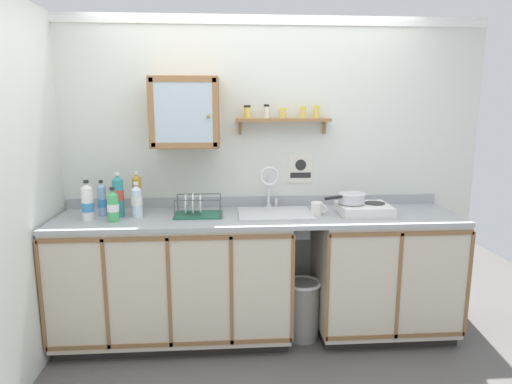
{
  "coord_description": "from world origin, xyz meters",
  "views": [
    {
      "loc": [
        -0.24,
        -2.88,
        1.76
      ],
      "look_at": [
        -0.01,
        0.42,
        1.11
      ],
      "focal_mm": 31.31,
      "sensor_mm": 36.0,
      "label": 1
    }
  ],
  "objects_px": {
    "sink": "(274,218)",
    "bottle_detergent_teal_1": "(118,196)",
    "bottle_soda_green_2": "(113,206)",
    "wall_cabinet": "(185,112)",
    "bottle_water_blue_4": "(102,200)",
    "mug": "(317,208)",
    "dish_rack": "(197,211)",
    "bottle_water_clear_5": "(137,201)",
    "saucepan": "(351,198)",
    "hot_plate_stove": "(364,209)",
    "trash_bin": "(303,309)",
    "bottle_juice_amber_0": "(137,194)",
    "bottle_opaque_white_3": "(88,203)",
    "warning_sign": "(301,169)"
  },
  "relations": [
    {
      "from": "hot_plate_stove",
      "to": "mug",
      "type": "distance_m",
      "value": 0.35
    },
    {
      "from": "hot_plate_stove",
      "to": "wall_cabinet",
      "type": "bearing_deg",
      "value": 172.4
    },
    {
      "from": "bottle_water_blue_4",
      "to": "bottle_juice_amber_0",
      "type": "bearing_deg",
      "value": 10.46
    },
    {
      "from": "bottle_opaque_white_3",
      "to": "trash_bin",
      "type": "bearing_deg",
      "value": 0.19
    },
    {
      "from": "bottle_water_clear_5",
      "to": "dish_rack",
      "type": "height_order",
      "value": "bottle_water_clear_5"
    },
    {
      "from": "bottle_soda_green_2",
      "to": "wall_cabinet",
      "type": "height_order",
      "value": "wall_cabinet"
    },
    {
      "from": "wall_cabinet",
      "to": "warning_sign",
      "type": "bearing_deg",
      "value": 9.53
    },
    {
      "from": "bottle_water_blue_4",
      "to": "trash_bin",
      "type": "relative_size",
      "value": 0.58
    },
    {
      "from": "saucepan",
      "to": "bottle_soda_green_2",
      "type": "xyz_separation_m",
      "value": [
        -1.71,
        -0.12,
        -0.01
      ]
    },
    {
      "from": "sink",
      "to": "bottle_soda_green_2",
      "type": "relative_size",
      "value": 2.23
    },
    {
      "from": "sink",
      "to": "saucepan",
      "type": "xyz_separation_m",
      "value": [
        0.57,
        -0.03,
        0.15
      ]
    },
    {
      "from": "bottle_juice_amber_0",
      "to": "bottle_soda_green_2",
      "type": "relative_size",
      "value": 1.31
    },
    {
      "from": "hot_plate_stove",
      "to": "bottle_detergent_teal_1",
      "type": "relative_size",
      "value": 1.15
    },
    {
      "from": "hot_plate_stove",
      "to": "bottle_detergent_teal_1",
      "type": "distance_m",
      "value": 1.8
    },
    {
      "from": "dish_rack",
      "to": "mug",
      "type": "bearing_deg",
      "value": -2.38
    },
    {
      "from": "bottle_detergent_teal_1",
      "to": "dish_rack",
      "type": "bearing_deg",
      "value": -1.71
    },
    {
      "from": "sink",
      "to": "wall_cabinet",
      "type": "bearing_deg",
      "value": 169.25
    },
    {
      "from": "hot_plate_stove",
      "to": "bottle_water_blue_4",
      "type": "xyz_separation_m",
      "value": [
        -1.93,
        0.08,
        0.08
      ]
    },
    {
      "from": "warning_sign",
      "to": "trash_bin",
      "type": "height_order",
      "value": "warning_sign"
    },
    {
      "from": "saucepan",
      "to": "bottle_opaque_white_3",
      "type": "height_order",
      "value": "bottle_opaque_white_3"
    },
    {
      "from": "bottle_detergent_teal_1",
      "to": "trash_bin",
      "type": "xyz_separation_m",
      "value": [
        1.35,
        -0.08,
        -0.88
      ]
    },
    {
      "from": "bottle_detergent_teal_1",
      "to": "saucepan",
      "type": "bearing_deg",
      "value": -0.88
    },
    {
      "from": "hot_plate_stove",
      "to": "warning_sign",
      "type": "height_order",
      "value": "warning_sign"
    },
    {
      "from": "hot_plate_stove",
      "to": "wall_cabinet",
      "type": "distance_m",
      "value": 1.5
    },
    {
      "from": "saucepan",
      "to": "wall_cabinet",
      "type": "distance_m",
      "value": 1.38
    },
    {
      "from": "bottle_juice_amber_0",
      "to": "bottle_detergent_teal_1",
      "type": "height_order",
      "value": "bottle_detergent_teal_1"
    },
    {
      "from": "bottle_detergent_teal_1",
      "to": "bottle_opaque_white_3",
      "type": "height_order",
      "value": "bottle_detergent_teal_1"
    },
    {
      "from": "hot_plate_stove",
      "to": "wall_cabinet",
      "type": "relative_size",
      "value": 0.73
    },
    {
      "from": "sink",
      "to": "bottle_juice_amber_0",
      "type": "height_order",
      "value": "sink"
    },
    {
      "from": "saucepan",
      "to": "bottle_opaque_white_3",
      "type": "xyz_separation_m",
      "value": [
        -1.9,
        -0.06,
        0.01
      ]
    },
    {
      "from": "bottle_detergent_teal_1",
      "to": "wall_cabinet",
      "type": "distance_m",
      "value": 0.78
    },
    {
      "from": "bottle_detergent_teal_1",
      "to": "mug",
      "type": "distance_m",
      "value": 1.45
    },
    {
      "from": "bottle_soda_green_2",
      "to": "mug",
      "type": "xyz_separation_m",
      "value": [
        1.45,
        0.09,
        -0.06
      ]
    },
    {
      "from": "sink",
      "to": "mug",
      "type": "bearing_deg",
      "value": -10.22
    },
    {
      "from": "saucepan",
      "to": "mug",
      "type": "height_order",
      "value": "saucepan"
    },
    {
      "from": "sink",
      "to": "bottle_detergent_teal_1",
      "type": "bearing_deg",
      "value": -179.88
    },
    {
      "from": "sink",
      "to": "trash_bin",
      "type": "height_order",
      "value": "sink"
    },
    {
      "from": "bottle_detergent_teal_1",
      "to": "mug",
      "type": "xyz_separation_m",
      "value": [
        1.45,
        -0.05,
        -0.11
      ]
    },
    {
      "from": "saucepan",
      "to": "bottle_water_clear_5",
      "type": "height_order",
      "value": "bottle_water_clear_5"
    },
    {
      "from": "dish_rack",
      "to": "trash_bin",
      "type": "bearing_deg",
      "value": -4.83
    },
    {
      "from": "sink",
      "to": "bottle_water_clear_5",
      "type": "xyz_separation_m",
      "value": [
        -1.0,
        -0.04,
        0.15
      ]
    },
    {
      "from": "bottle_soda_green_2",
      "to": "warning_sign",
      "type": "bearing_deg",
      "value": 16.86
    },
    {
      "from": "hot_plate_stove",
      "to": "bottle_opaque_white_3",
      "type": "bearing_deg",
      "value": -178.88
    },
    {
      "from": "hot_plate_stove",
      "to": "bottle_water_blue_4",
      "type": "height_order",
      "value": "bottle_water_blue_4"
    },
    {
      "from": "bottle_water_clear_5",
      "to": "warning_sign",
      "type": "height_order",
      "value": "warning_sign"
    },
    {
      "from": "bottle_opaque_white_3",
      "to": "dish_rack",
      "type": "bearing_deg",
      "value": 5.43
    },
    {
      "from": "dish_rack",
      "to": "warning_sign",
      "type": "relative_size",
      "value": 1.49
    },
    {
      "from": "bottle_detergent_teal_1",
      "to": "bottle_water_blue_4",
      "type": "relative_size",
      "value": 1.23
    },
    {
      "from": "bottle_water_clear_5",
      "to": "trash_bin",
      "type": "xyz_separation_m",
      "value": [
        1.21,
        -0.04,
        -0.85
      ]
    },
    {
      "from": "hot_plate_stove",
      "to": "bottle_soda_green_2",
      "type": "xyz_separation_m",
      "value": [
        -1.81,
        -0.09,
        0.07
      ]
    }
  ]
}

